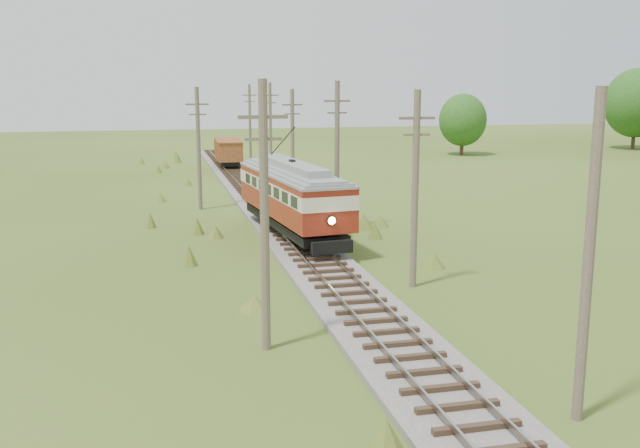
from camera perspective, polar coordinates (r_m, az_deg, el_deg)
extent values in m
cube|color=#605B54|center=(46.17, -3.44, 0.30)|extent=(3.60, 96.00, 0.25)
cube|color=#726659|center=(45.98, -4.33, 0.70)|extent=(0.08, 96.00, 0.17)
cube|color=#726659|center=(46.22, -2.57, 0.78)|extent=(0.08, 96.00, 0.17)
cube|color=#2D2116|center=(46.13, -3.45, 0.55)|extent=(2.40, 96.00, 0.16)
cube|color=black|center=(40.98, -2.21, 0.21)|extent=(3.79, 11.87, 0.48)
cube|color=maroon|center=(40.79, -2.22, 1.66)|extent=(4.34, 12.92, 1.16)
cube|color=beige|center=(40.64, -2.23, 2.99)|extent=(4.38, 12.99, 0.74)
cube|color=black|center=(40.64, -2.23, 2.99)|extent=(4.35, 12.43, 0.58)
cube|color=maroon|center=(40.57, -2.24, 3.72)|extent=(4.34, 12.92, 0.32)
cube|color=gray|center=(40.53, -2.24, 4.21)|extent=(4.42, 13.06, 0.40)
cube|color=gray|center=(40.48, -2.25, 4.72)|extent=(2.38, 9.60, 0.42)
sphere|color=#FFF2BF|center=(34.79, 0.94, 0.27)|extent=(0.38, 0.38, 0.38)
cylinder|color=black|center=(42.18, -3.04, 6.60)|extent=(0.61, 4.90, 2.04)
cylinder|color=black|center=(36.28, -1.14, -1.32)|extent=(0.22, 0.85, 0.85)
cylinder|color=black|center=(36.80, 1.21, -1.14)|extent=(0.22, 0.85, 0.85)
cylinder|color=black|center=(45.31, -4.99, 1.17)|extent=(0.22, 0.85, 0.85)
cylinder|color=black|center=(45.73, -3.07, 1.29)|extent=(0.22, 0.85, 0.85)
cube|color=black|center=(75.02, -7.34, 5.04)|extent=(2.12, 6.74, 0.46)
cube|color=#632F17|center=(74.91, -7.36, 5.92)|extent=(2.62, 7.49, 1.86)
cube|color=#632F17|center=(74.82, -7.38, 6.66)|extent=(2.68, 7.64, 0.11)
cylinder|color=black|center=(72.76, -7.75, 4.87)|extent=(0.13, 0.75, 0.74)
cylinder|color=black|center=(72.86, -6.65, 4.91)|extent=(0.13, 0.75, 0.74)
cylinder|color=black|center=(77.18, -7.98, 5.23)|extent=(0.13, 0.75, 0.74)
cylinder|color=black|center=(77.28, -6.95, 5.26)|extent=(0.13, 0.75, 0.74)
cone|color=gray|center=(61.64, -3.47, 3.59)|extent=(3.65, 3.65, 1.37)
cone|color=gray|center=(60.73, -2.43, 3.21)|extent=(2.05, 2.05, 0.80)
cylinder|color=brown|center=(19.54, 20.69, -2.73)|extent=(0.30, 0.30, 8.80)
cylinder|color=brown|center=(31.04, 7.61, 2.67)|extent=(0.30, 0.30, 8.60)
cube|color=brown|center=(30.74, 7.76, 8.40)|extent=(1.60, 0.12, 0.12)
cube|color=brown|center=(30.78, 7.73, 7.09)|extent=(1.20, 0.10, 0.10)
cylinder|color=brown|center=(43.29, 1.37, 5.44)|extent=(0.30, 0.30, 9.00)
cube|color=brown|center=(43.08, 1.39, 9.81)|extent=(1.60, 0.12, 0.12)
cube|color=brown|center=(43.11, 1.39, 8.88)|extent=(1.20, 0.10, 0.10)
cylinder|color=brown|center=(55.90, -2.21, 6.44)|extent=(0.30, 0.30, 8.40)
cube|color=brown|center=(55.73, -2.24, 9.51)|extent=(1.60, 0.12, 0.12)
cube|color=brown|center=(55.76, -2.23, 8.79)|extent=(1.20, 0.10, 0.10)
cylinder|color=brown|center=(68.72, -3.99, 7.52)|extent=(0.30, 0.30, 8.90)
cube|color=brown|center=(68.58, -4.03, 10.23)|extent=(1.60, 0.12, 0.12)
cube|color=brown|center=(68.60, -4.02, 9.65)|extent=(1.20, 0.10, 0.10)
cylinder|color=brown|center=(81.53, -5.63, 8.01)|extent=(0.30, 0.30, 8.70)
cube|color=brown|center=(81.42, -5.67, 10.22)|extent=(1.60, 0.12, 0.12)
cube|color=brown|center=(81.43, -5.66, 9.73)|extent=(1.20, 0.10, 0.10)
cylinder|color=brown|center=(23.35, -4.46, 0.42)|extent=(0.30, 0.30, 9.00)
cube|color=brown|center=(22.96, -4.59, 8.53)|extent=(1.60, 0.12, 0.12)
cube|color=brown|center=(23.01, -4.56, 6.79)|extent=(1.20, 0.10, 0.10)
cylinder|color=brown|center=(50.98, -9.68, 5.94)|extent=(0.30, 0.30, 8.60)
cube|color=brown|center=(50.80, -9.80, 9.42)|extent=(1.60, 0.12, 0.12)
cube|color=brown|center=(50.82, -9.77, 8.63)|extent=(1.20, 0.10, 0.10)
cylinder|color=#38281C|center=(106.18, 23.79, 6.48)|extent=(0.50, 0.50, 3.60)
ellipsoid|color=#214A16|center=(105.98, 23.98, 8.84)|extent=(8.40, 8.40, 9.24)
cylinder|color=#38281C|center=(91.17, 11.27, 6.24)|extent=(0.50, 0.50, 2.52)
ellipsoid|color=#214A16|center=(90.97, 11.34, 8.17)|extent=(5.88, 5.88, 6.47)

